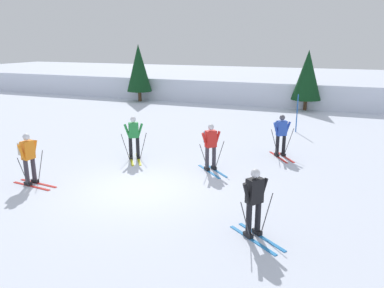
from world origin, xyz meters
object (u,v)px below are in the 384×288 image
Objects in this scene: skier_green at (134,136)px; conifer_far_right at (139,68)px; trail_marker_pole at (297,113)px; conifer_far_left at (307,75)px; skier_red at (210,145)px; skier_black at (254,201)px; skier_orange at (28,156)px; skier_blue at (281,133)px.

skier_green is 15.25m from conifer_far_right.
conifer_far_left reaches higher than trail_marker_pole.
conifer_far_left reaches higher than skier_green.
skier_red is 17.15m from conifer_far_right.
skier_green is (-5.78, 4.42, 0.00)m from skier_black.
conifer_far_right is (-10.42, 13.52, 1.59)m from skier_red.
skier_green and skier_orange have the same top height.
conifer_far_right is (-12.60, 6.23, 1.58)m from trail_marker_pole.
skier_blue is 0.88× the size of trail_marker_pole.
conifer_far_left reaches higher than skier_blue.
skier_blue is (-0.45, 6.92, 0.04)m from skier_black.
skier_orange is at bearing -111.62° from conifer_far_left.
skier_red is 0.40× the size of conifer_far_right.
skier_red is 6.11m from skier_orange.
trail_marker_pole is at bearing 88.86° from skier_blue.
skier_black is at bearing -88.22° from trail_marker_pole.
skier_orange is at bearing -72.36° from conifer_far_right.
skier_green is 3.24m from skier_red.
conifer_far_right is (-12.96, 17.77, 1.63)m from skier_black.
trail_marker_pole is (5.42, 7.12, 0.05)m from skier_green.
skier_red and skier_blue have the same top height.
trail_marker_pole is at bearing -88.25° from conifer_far_left.
trail_marker_pole is 6.92m from conifer_far_left.
conifer_far_left is (5.21, 13.90, 1.44)m from skier_green.
conifer_far_left is at bearing 91.77° from skier_black.
skier_black is at bearing -59.13° from skier_red.
skier_blue is 0.40× the size of conifer_far_right.
conifer_far_left is at bearing 91.75° from trail_marker_pole.
skier_green is at bearing 64.53° from skier_orange.
skier_red is 0.88× the size of trail_marker_pole.
trail_marker_pole is 0.48× the size of conifer_far_left.
conifer_far_right is (-5.42, 17.05, 1.59)m from skier_orange.
trail_marker_pole is (7.18, 10.82, 0.02)m from skier_orange.
skier_black is 7.28m from skier_green.
conifer_far_right reaches higher than skier_red.
skier_green is 8.95m from trail_marker_pole.
conifer_far_left is at bearing 82.02° from skier_red.
skier_black is 0.43× the size of conifer_far_left.
trail_marker_pole is 14.14m from conifer_far_right.
trail_marker_pole reaches higher than skier_green.
skier_black is 1.00× the size of skier_green.
skier_blue is at bearing -91.14° from trail_marker_pole.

